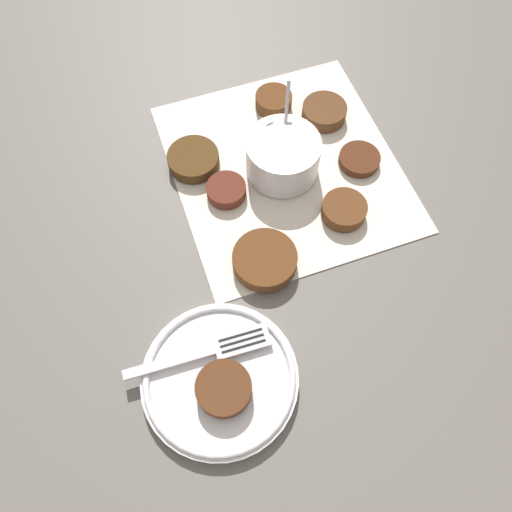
{
  "coord_description": "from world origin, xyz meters",
  "views": [
    {
      "loc": [
        -0.37,
        0.24,
        0.6
      ],
      "look_at": [
        -0.12,
        0.1,
        0.02
      ],
      "focal_mm": 35.0,
      "sensor_mm": 36.0,
      "label": 1
    }
  ],
  "objects_px": {
    "sauce_bowl": "(283,157)",
    "fritter_on_plate": "(224,389)",
    "fork": "(214,349)",
    "serving_plate": "(220,379)"
  },
  "relations": [
    {
      "from": "sauce_bowl",
      "to": "fritter_on_plate",
      "type": "xyz_separation_m",
      "value": [
        -0.25,
        0.22,
        -0.0
      ]
    },
    {
      "from": "sauce_bowl",
      "to": "fritter_on_plate",
      "type": "distance_m",
      "value": 0.33
    },
    {
      "from": "sauce_bowl",
      "to": "serving_plate",
      "type": "xyz_separation_m",
      "value": [
        -0.23,
        0.22,
        -0.02
      ]
    },
    {
      "from": "serving_plate",
      "to": "fritter_on_plate",
      "type": "distance_m",
      "value": 0.03
    },
    {
      "from": "fritter_on_plate",
      "to": "fork",
      "type": "distance_m",
      "value": 0.05
    },
    {
      "from": "fritter_on_plate",
      "to": "fork",
      "type": "relative_size",
      "value": 0.36
    },
    {
      "from": "fork",
      "to": "sauce_bowl",
      "type": "bearing_deg",
      "value": -46.58
    },
    {
      "from": "serving_plate",
      "to": "fork",
      "type": "height_order",
      "value": "fork"
    },
    {
      "from": "fritter_on_plate",
      "to": "sauce_bowl",
      "type": "bearing_deg",
      "value": -41.89
    },
    {
      "from": "serving_plate",
      "to": "fritter_on_plate",
      "type": "relative_size",
      "value": 2.9
    }
  ]
}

